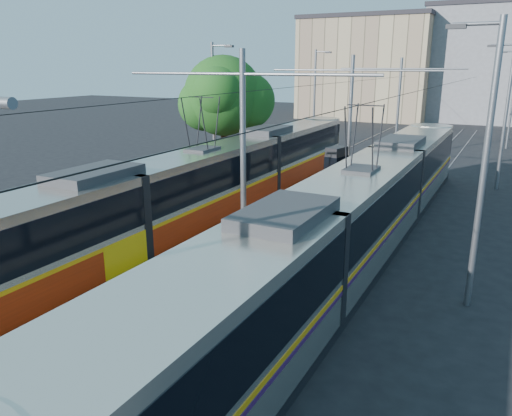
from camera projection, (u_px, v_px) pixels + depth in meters
The scene contains 13 objects.
ground at pixel (72, 379), 11.20m from camera, with size 160.00×160.00×0.00m, color black.
platform at pixel (329, 199), 25.63m from camera, with size 4.00×50.00×0.30m, color gray.
tactile_strip_left at pixel (302, 193), 26.23m from camera, with size 0.70×50.00×0.01m, color gray.
tactile_strip_right at pixel (356, 199), 24.94m from camera, with size 0.70×50.00×0.01m, color gray.
rails at pixel (328, 201), 25.66m from camera, with size 8.71×70.00×0.03m.
tram_left at pixel (203, 186), 21.62m from camera, with size 2.43×30.97×5.50m.
tram_right at pixel (359, 211), 17.46m from camera, with size 2.43×31.49×5.50m.
catenary at pixel (311, 118), 21.99m from camera, with size 9.20×70.00×7.00m.
street_lamps at pixel (356, 113), 27.92m from camera, with size 15.18×38.22×8.00m.
shelter at pixel (336, 171), 24.98m from camera, with size 0.94×1.29×2.57m.
tree at pixel (230, 97), 28.82m from camera, with size 5.05×4.67×7.34m.
building_left at pixel (369, 68), 64.97m from camera, with size 16.32×12.24×12.72m.
building_centre at pixel (507, 64), 61.10m from camera, with size 18.36×14.28×13.78m.
Camera 1 is at (8.17, -6.66, 6.80)m, focal length 35.00 mm.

